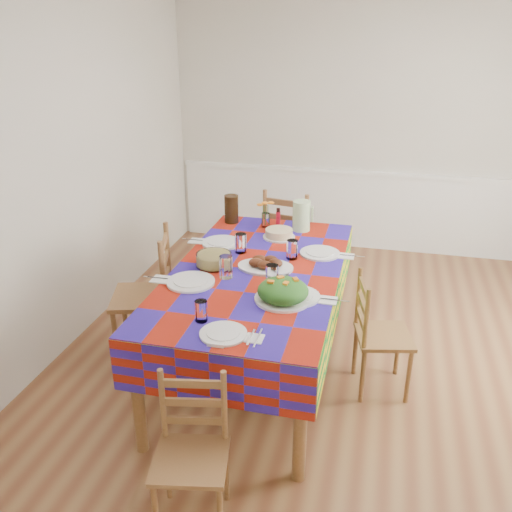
# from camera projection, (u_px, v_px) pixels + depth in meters

# --- Properties ---
(room) EXTENTS (4.58, 5.08, 2.78)m
(room) POSITION_uv_depth(u_px,v_px,m) (360.00, 198.00, 3.68)
(room) COLOR brown
(room) RESTS_ON ground
(wainscot) EXTENTS (4.41, 0.06, 0.92)m
(wainscot) POSITION_uv_depth(u_px,v_px,m) (369.00, 208.00, 6.24)
(wainscot) COLOR white
(wainscot) RESTS_ON room
(dining_table) EXTENTS (1.17, 2.17, 0.84)m
(dining_table) POSITION_uv_depth(u_px,v_px,m) (257.00, 282.00, 3.86)
(dining_table) COLOR brown
(dining_table) RESTS_ON room
(setting_near_head) EXTENTS (0.43, 0.29, 0.13)m
(setting_near_head) POSITION_uv_depth(u_px,v_px,m) (216.00, 325.00, 3.06)
(setting_near_head) COLOR silver
(setting_near_head) RESTS_ON dining_table
(setting_left_near) EXTENTS (0.59, 0.35, 0.16)m
(setting_left_near) POSITION_uv_depth(u_px,v_px,m) (203.00, 276.00, 3.64)
(setting_left_near) COLOR silver
(setting_left_near) RESTS_ON dining_table
(setting_left_far) EXTENTS (0.57, 0.34, 0.15)m
(setting_left_far) POSITION_uv_depth(u_px,v_px,m) (227.00, 243.00, 4.20)
(setting_left_far) COLOR silver
(setting_left_far) RESTS_ON dining_table
(setting_right_near) EXTENTS (0.56, 0.33, 0.14)m
(setting_right_near) POSITION_uv_depth(u_px,v_px,m) (289.00, 288.00, 3.48)
(setting_right_near) COLOR silver
(setting_right_near) RESTS_ON dining_table
(setting_right_far) EXTENTS (0.57, 0.33, 0.14)m
(setting_right_far) POSITION_uv_depth(u_px,v_px,m) (311.00, 252.00, 4.04)
(setting_right_far) COLOR silver
(setting_right_far) RESTS_ON dining_table
(meat_platter) EXTENTS (0.40, 0.29, 0.08)m
(meat_platter) POSITION_uv_depth(u_px,v_px,m) (265.00, 264.00, 3.83)
(meat_platter) COLOR silver
(meat_platter) RESTS_ON dining_table
(salad_platter) EXTENTS (0.36, 0.36, 0.15)m
(salad_platter) POSITION_uv_depth(u_px,v_px,m) (283.00, 292.00, 3.38)
(salad_platter) COLOR silver
(salad_platter) RESTS_ON dining_table
(pasta_bowl) EXTENTS (0.26, 0.26, 0.09)m
(pasta_bowl) POSITION_uv_depth(u_px,v_px,m) (214.00, 260.00, 3.87)
(pasta_bowl) COLOR white
(pasta_bowl) RESTS_ON dining_table
(cake) EXTENTS (0.26, 0.26, 0.07)m
(cake) POSITION_uv_depth(u_px,v_px,m) (279.00, 234.00, 4.38)
(cake) COLOR silver
(cake) RESTS_ON dining_table
(serving_utensils) EXTENTS (0.17, 0.39, 0.01)m
(serving_utensils) POSITION_uv_depth(u_px,v_px,m) (282.00, 277.00, 3.69)
(serving_utensils) COLOR black
(serving_utensils) RESTS_ON dining_table
(flower_vase) EXTENTS (0.15, 0.12, 0.23)m
(flower_vase) POSITION_uv_depth(u_px,v_px,m) (266.00, 216.00, 4.59)
(flower_vase) COLOR white
(flower_vase) RESTS_ON dining_table
(hot_sauce) EXTENTS (0.04, 0.04, 0.16)m
(hot_sauce) POSITION_uv_depth(u_px,v_px,m) (278.00, 217.00, 4.62)
(hot_sauce) COLOR red
(hot_sauce) RESTS_ON dining_table
(green_pitcher) EXTENTS (0.15, 0.15, 0.25)m
(green_pitcher) POSITION_uv_depth(u_px,v_px,m) (301.00, 216.00, 4.51)
(green_pitcher) COLOR #B4DE9C
(green_pitcher) RESTS_ON dining_table
(tea_pitcher) EXTENTS (0.12, 0.12, 0.24)m
(tea_pitcher) POSITION_uv_depth(u_px,v_px,m) (231.00, 209.00, 4.69)
(tea_pitcher) COLOR black
(tea_pitcher) RESTS_ON dining_table
(name_card) EXTENTS (0.09, 0.03, 0.02)m
(name_card) POSITION_uv_depth(u_px,v_px,m) (216.00, 344.00, 2.91)
(name_card) COLOR silver
(name_card) RESTS_ON dining_table
(chair_near) EXTENTS (0.43, 0.42, 0.84)m
(chair_near) POSITION_uv_depth(u_px,v_px,m) (192.00, 454.00, 2.76)
(chair_near) COLOR brown
(chair_near) RESTS_ON room
(chair_far) EXTENTS (0.53, 0.52, 1.06)m
(chair_far) POSITION_uv_depth(u_px,v_px,m) (290.00, 242.00, 5.17)
(chair_far) COLOR brown
(chair_far) RESTS_ON room
(chair_left) EXTENTS (0.55, 0.57, 1.04)m
(chair_left) POSITION_uv_depth(u_px,v_px,m) (148.00, 296.00, 4.16)
(chair_left) COLOR brown
(chair_left) RESTS_ON room
(chair_right) EXTENTS (0.45, 0.46, 0.88)m
(chair_right) POSITION_uv_depth(u_px,v_px,m) (378.00, 336.00, 3.78)
(chair_right) COLOR brown
(chair_right) RESTS_ON room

